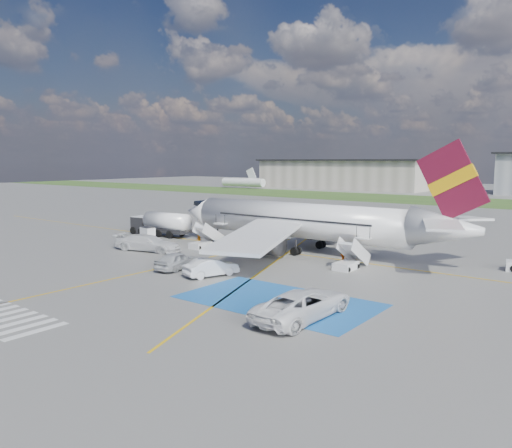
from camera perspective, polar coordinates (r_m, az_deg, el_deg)
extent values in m
plane|color=#60605E|center=(45.30, -4.96, -5.51)|extent=(400.00, 400.00, 0.00)
cube|color=#2D4C1E|center=(131.36, 24.30, 2.25)|extent=(400.00, 30.00, 0.01)
cube|color=gold|center=(54.56, 3.60, -3.30)|extent=(120.00, 0.20, 0.01)
cube|color=gold|center=(42.73, -19.20, -6.66)|extent=(0.20, 60.00, 0.01)
cube|color=gold|center=(54.56, 3.60, -3.30)|extent=(20.71, 56.45, 0.01)
cube|color=#1B5BA6|center=(36.19, 2.55, -8.76)|extent=(14.00, 8.00, 0.01)
cube|color=silver|center=(35.76, -26.67, -9.74)|extent=(0.60, 4.00, 0.01)
cube|color=silver|center=(34.72, -25.80, -10.19)|extent=(0.60, 4.00, 0.01)
cube|color=silver|center=(33.69, -24.86, -10.66)|extent=(0.60, 4.00, 0.01)
cube|color=silver|center=(32.68, -23.86, -11.16)|extent=(0.60, 4.00, 0.01)
cube|color=gray|center=(183.43, 10.02, 5.58)|extent=(60.00, 22.00, 10.00)
cylinder|color=silver|center=(55.70, 4.78, 0.44)|extent=(26.00, 3.90, 3.90)
cone|color=silver|center=(65.00, -6.41, 1.39)|extent=(4.00, 3.90, 3.90)
cube|color=black|center=(64.49, -6.04, 2.29)|extent=(1.67, 1.90, 0.82)
cone|color=silver|center=(48.89, 20.95, -0.50)|extent=(6.50, 3.90, 3.90)
cube|color=silver|center=(48.30, 0.29, -1.30)|extent=(9.86, 15.95, 1.40)
cube|color=silver|center=(62.57, 9.77, 0.55)|extent=(9.86, 15.95, 1.40)
cylinder|color=#38383A|center=(51.41, 1.37, -2.36)|extent=(3.40, 2.10, 2.10)
cylinder|color=#38383A|center=(60.70, 7.62, -0.94)|extent=(3.40, 2.10, 2.10)
cube|color=#5C0F23|center=(48.44, 21.53, 4.64)|extent=(6.62, 0.30, 7.45)
cube|color=#E1A20C|center=(48.44, 21.53, 4.64)|extent=(4.36, 0.40, 3.08)
cube|color=silver|center=(45.59, 20.55, -0.12)|extent=(4.73, 5.95, 0.49)
cube|color=silver|center=(51.71, 22.64, 0.60)|extent=(4.73, 5.95, 0.49)
cube|color=black|center=(54.03, 3.65, 0.61)|extent=(19.50, 0.04, 0.18)
cube|color=black|center=(57.31, 5.84, 0.97)|extent=(19.50, 0.04, 0.18)
cube|color=silver|center=(58.50, -5.32, -1.17)|extent=(1.40, 3.73, 2.32)
cube|color=silver|center=(59.75, -4.09, 0.04)|extent=(1.40, 1.00, 0.12)
cylinder|color=black|center=(60.14, -4.60, 0.61)|extent=(0.06, 0.06, 1.10)
cylinder|color=black|center=(59.22, -3.59, 0.51)|extent=(0.06, 0.06, 1.10)
cube|color=silver|center=(57.52, -6.39, -2.44)|extent=(1.60, 2.40, 0.70)
cube|color=silver|center=(48.01, 11.11, -3.12)|extent=(1.40, 3.73, 2.32)
cube|color=silver|center=(49.53, 12.13, -1.60)|extent=(1.40, 1.00, 0.12)
cylinder|color=black|center=(49.75, 11.42, -0.90)|extent=(0.06, 0.06, 1.10)
cylinder|color=black|center=(49.16, 12.88, -1.04)|extent=(0.06, 0.06, 1.10)
cube|color=silver|center=(46.82, 10.20, -4.74)|extent=(1.60, 2.40, 0.70)
cube|color=black|center=(70.42, -12.84, -0.13)|extent=(2.43, 2.43, 2.31)
cylinder|color=silver|center=(66.92, -10.12, 0.30)|extent=(6.95, 2.65, 2.31)
cube|color=black|center=(67.07, -10.10, -0.68)|extent=(6.95, 2.65, 0.50)
cube|color=silver|center=(65.16, -12.28, -0.99)|extent=(2.16, 1.54, 1.38)
cube|color=black|center=(65.06, -12.30, -0.34)|extent=(2.04, 1.42, 0.12)
imported|color=#B0B3B7|center=(46.74, -9.03, -4.14)|extent=(2.71, 5.11, 1.65)
imported|color=silver|center=(43.59, -5.14, -4.95)|extent=(3.13, 5.11, 1.59)
imported|color=white|center=(32.25, 5.48, -8.54)|extent=(3.07, 6.55, 2.45)
imported|color=silver|center=(56.71, -12.28, -1.84)|extent=(6.47, 3.73, 2.38)
imported|color=orange|center=(55.92, -1.62, -2.04)|extent=(0.77, 0.58, 1.92)
imported|color=orange|center=(59.14, -6.61, -1.74)|extent=(0.95, 0.98, 1.59)
imported|color=orange|center=(49.73, 9.95, -3.44)|extent=(0.43, 1.00, 1.70)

